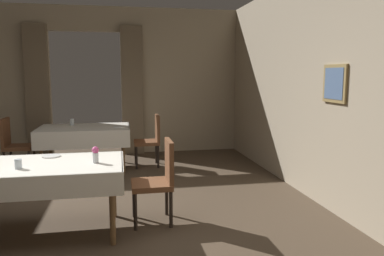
% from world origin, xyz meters
% --- Properties ---
extents(ground, '(10.08, 10.08, 0.00)m').
position_xyz_m(ground, '(0.00, 0.00, 0.00)').
color(ground, '#4C3D2D').
extents(wall_right, '(0.16, 8.40, 3.00)m').
position_xyz_m(wall_right, '(3.20, -0.00, 1.50)').
color(wall_right, tan).
rests_on(wall_right, ground).
extents(wall_back, '(6.40, 0.27, 3.00)m').
position_xyz_m(wall_back, '(0.00, 4.18, 1.52)').
color(wall_back, tan).
rests_on(wall_back, ground).
extents(dining_table_mid, '(1.56, 0.99, 0.75)m').
position_xyz_m(dining_table_mid, '(-0.10, 0.13, 0.67)').
color(dining_table_mid, brown).
rests_on(dining_table_mid, ground).
extents(dining_table_far, '(1.53, 1.03, 0.75)m').
position_xyz_m(dining_table_far, '(0.05, 2.86, 0.66)').
color(dining_table_far, brown).
rests_on(dining_table_far, ground).
extents(chair_mid_right, '(0.44, 0.44, 0.93)m').
position_xyz_m(chair_mid_right, '(1.07, 0.25, 0.52)').
color(chair_mid_right, black).
rests_on(chair_mid_right, ground).
extents(chair_far_right, '(0.44, 0.44, 0.93)m').
position_xyz_m(chair_far_right, '(1.20, 2.89, 0.52)').
color(chair_far_right, black).
rests_on(chair_far_right, ground).
extents(chair_far_left, '(0.44, 0.44, 0.93)m').
position_xyz_m(chair_far_left, '(-1.10, 2.84, 0.52)').
color(chair_far_left, black).
rests_on(chair_far_left, ground).
extents(flower_vase_mid, '(0.07, 0.07, 0.17)m').
position_xyz_m(flower_vase_mid, '(0.41, 0.06, 0.84)').
color(flower_vase_mid, silver).
rests_on(flower_vase_mid, dining_table_mid).
extents(plate_mid_b, '(0.21, 0.21, 0.01)m').
position_xyz_m(plate_mid_b, '(-0.09, 0.46, 0.76)').
color(plate_mid_b, white).
rests_on(plate_mid_b, dining_table_mid).
extents(glass_mid_c, '(0.07, 0.07, 0.09)m').
position_xyz_m(glass_mid_c, '(-0.30, -0.05, 0.80)').
color(glass_mid_c, silver).
rests_on(glass_mid_c, dining_table_mid).
extents(glass_far_a, '(0.07, 0.07, 0.12)m').
position_xyz_m(glass_far_a, '(-0.18, 3.11, 0.81)').
color(glass_far_a, silver).
rests_on(glass_far_a, dining_table_far).
extents(plate_far_b, '(0.19, 0.19, 0.01)m').
position_xyz_m(plate_far_b, '(0.64, 2.69, 0.76)').
color(plate_far_b, white).
rests_on(plate_far_b, dining_table_far).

